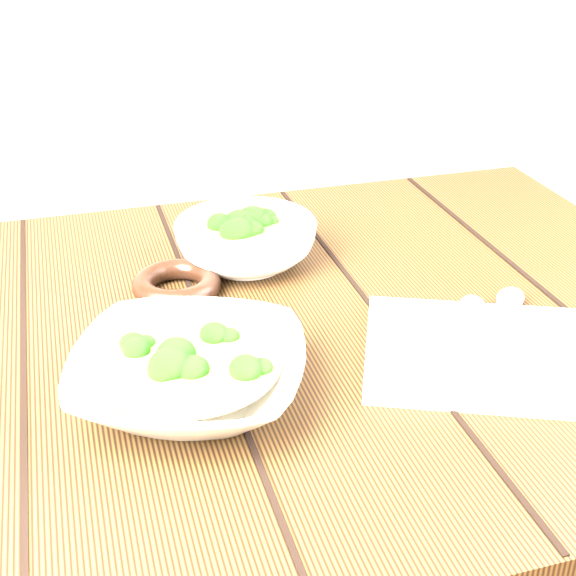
{
  "coord_description": "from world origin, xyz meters",
  "views": [
    {
      "loc": [
        -0.15,
        -0.76,
        1.22
      ],
      "look_at": [
        0.07,
        -0.01,
        0.8
      ],
      "focal_mm": 50.0,
      "sensor_mm": 36.0,
      "label": 1
    }
  ],
  "objects": [
    {
      "name": "napkin",
      "position": [
        0.25,
        -0.13,
        0.76
      ],
      "size": [
        0.3,
        0.28,
        0.01
      ],
      "primitive_type": "cube",
      "rotation": [
        0.0,
        0.0,
        -0.41
      ],
      "color": "beige",
      "rests_on": "table"
    },
    {
      "name": "table",
      "position": [
        0.0,
        0.0,
        0.63
      ],
      "size": [
        1.2,
        0.8,
        0.75
      ],
      "color": "#3A2610",
      "rests_on": "ground"
    },
    {
      "name": "trivet",
      "position": [
        -0.04,
        0.11,
        0.76
      ],
      "size": [
        0.12,
        0.12,
        0.03
      ],
      "primitive_type": "torus",
      "rotation": [
        0.0,
        0.0,
        -0.14
      ],
      "color": "black",
      "rests_on": "table"
    },
    {
      "name": "soup_bowl_back",
      "position": [
        0.06,
        0.17,
        0.78
      ],
      "size": [
        0.23,
        0.23,
        0.07
      ],
      "color": "silver",
      "rests_on": "table"
    },
    {
      "name": "spoon_left",
      "position": [
        0.26,
        -0.09,
        0.77
      ],
      "size": [
        0.11,
        0.19,
        0.01
      ],
      "color": "#AEA99A",
      "rests_on": "napkin"
    },
    {
      "name": "spoon_right",
      "position": [
        0.31,
        -0.08,
        0.77
      ],
      "size": [
        0.14,
        0.17,
        0.01
      ],
      "color": "#AEA99A",
      "rests_on": "napkin"
    },
    {
      "name": "soup_bowl_front",
      "position": [
        -0.06,
        -0.11,
        0.78
      ],
      "size": [
        0.29,
        0.29,
        0.07
      ],
      "color": "silver",
      "rests_on": "table"
    }
  ]
}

